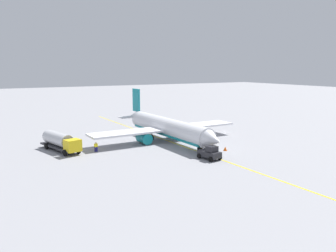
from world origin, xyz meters
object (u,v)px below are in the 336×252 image
fuel_tanker (61,141)px  refueling_worker (96,147)px  pushback_tug (210,153)px  airplane (167,128)px  safety_cone_nose (225,149)px

fuel_tanker → refueling_worker: size_ratio=6.34×
pushback_tug → refueling_worker: (-13.61, -14.23, -0.19)m
pushback_tug → refueling_worker: 19.69m
fuel_tanker → pushback_tug: 25.94m
pushback_tug → refueling_worker: pushback_tug is taller
fuel_tanker → refueling_worker: 6.36m
airplane → pushback_tug: size_ratio=8.67×
airplane → pushback_tug: airplane is taller
safety_cone_nose → pushback_tug: bearing=-60.5°
airplane → pushback_tug: bearing=-3.4°
airplane → fuel_tanker: size_ratio=3.08×
pushback_tug → refueling_worker: size_ratio=2.25×
safety_cone_nose → fuel_tanker: bearing=-119.2°
airplane → refueling_worker: (2.05, -15.15, -1.77)m
refueling_worker → safety_cone_nose: bearing=62.5°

